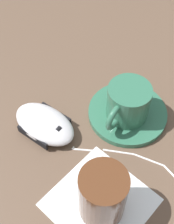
{
  "coord_description": "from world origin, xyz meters",
  "views": [
    {
      "loc": [
        0.2,
        0.14,
        0.47
      ],
      "look_at": [
        -0.04,
        -0.07,
        0.03
      ],
      "focal_mm": 50.0,
      "sensor_mm": 36.0,
      "label": 1
    }
  ],
  "objects": [
    {
      "name": "saucer",
      "position": [
        -0.11,
        -0.03,
        0.01
      ],
      "size": [
        0.14,
        0.14,
        0.01
      ],
      "primitive_type": "cylinder",
      "color": "#2D664C",
      "rests_on": "ground"
    },
    {
      "name": "mouse_cable",
      "position": [
        -0.05,
        0.08,
        0.0
      ],
      "size": [
        0.1,
        0.29,
        0.0
      ],
      "color": "white",
      "rests_on": "ground"
    },
    {
      "name": "drinking_glass",
      "position": [
        0.06,
        0.05,
        0.05
      ],
      "size": [
        0.07,
        0.07,
        0.1
      ],
      "primitive_type": "cylinder",
      "color": "#4C2814",
      "rests_on": "napkin_under_glass"
    },
    {
      "name": "coffee_cup",
      "position": [
        -0.1,
        -0.03,
        0.04
      ],
      "size": [
        0.11,
        0.08,
        0.07
      ],
      "color": "#2D664C",
      "rests_on": "saucer"
    },
    {
      "name": "computer_mouse",
      "position": [
        0.02,
        -0.12,
        0.02
      ],
      "size": [
        0.08,
        0.13,
        0.03
      ],
      "color": "silver",
      "rests_on": "ground"
    },
    {
      "name": "ground_plane",
      "position": [
        0.0,
        0.0,
        0.0
      ],
      "size": [
        3.0,
        3.0,
        0.0
      ],
      "primitive_type": "plane",
      "color": "brown"
    },
    {
      "name": "napkin_under_glass",
      "position": [
        0.06,
        0.04,
        0.0
      ],
      "size": [
        0.14,
        0.14,
        0.0
      ],
      "primitive_type": "cube",
      "rotation": [
        0.0,
        0.0,
        -0.02
      ],
      "color": "white",
      "rests_on": "ground"
    }
  ]
}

